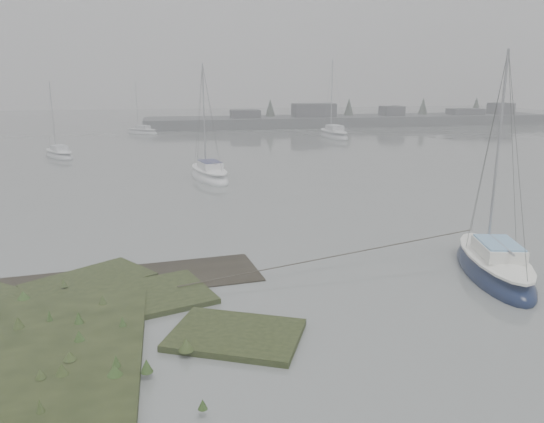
{
  "coord_description": "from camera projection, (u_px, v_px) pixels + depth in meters",
  "views": [
    {
      "loc": [
        -1.14,
        -13.74,
        6.99
      ],
      "look_at": [
        2.87,
        6.24,
        1.8
      ],
      "focal_mm": 35.0,
      "sensor_mm": 36.0,
      "label": 1
    }
  ],
  "objects": [
    {
      "name": "ground",
      "position": [
        181.0,
        165.0,
        43.5
      ],
      "size": [
        160.0,
        160.0,
        0.0
      ],
      "primitive_type": "plane",
      "color": "slate",
      "rests_on": "ground"
    },
    {
      "name": "far_shoreline",
      "position": [
        356.0,
        119.0,
        78.72
      ],
      "size": [
        60.0,
        8.0,
        4.15
      ],
      "color": "#4C4F51",
      "rests_on": "ground"
    },
    {
      "name": "sailboat_main",
      "position": [
        494.0,
        268.0,
        19.21
      ],
      "size": [
        3.46,
        6.37,
        8.56
      ],
      "rotation": [
        0.0,
        0.0,
        -0.26
      ],
      "color": "#0C1634",
      "rests_on": "ground"
    },
    {
      "name": "sailboat_white",
      "position": [
        209.0,
        175.0,
        37.24
      ],
      "size": [
        3.29,
        6.35,
        8.55
      ],
      "rotation": [
        0.0,
        0.0,
        0.22
      ],
      "color": "white",
      "rests_on": "ground"
    },
    {
      "name": "sailboat_far_a",
      "position": [
        59.0,
        155.0,
        47.29
      ],
      "size": [
        3.93,
        5.2,
        7.11
      ],
      "rotation": [
        0.0,
        0.0,
        0.52
      ],
      "color": "#A2A6AB",
      "rests_on": "ground"
    },
    {
      "name": "sailboat_far_b",
      "position": [
        334.0,
        135.0,
        62.57
      ],
      "size": [
        2.83,
        7.04,
        9.7
      ],
      "rotation": [
        0.0,
        0.0,
        0.09
      ],
      "color": "#A7AAB0",
      "rests_on": "ground"
    },
    {
      "name": "sailboat_far_c",
      "position": [
        142.0,
        132.0,
        67.07
      ],
      "size": [
        4.73,
        4.42,
        6.89
      ],
      "rotation": [
        0.0,
        0.0,
        0.85
      ],
      "color": "silver",
      "rests_on": "ground"
    }
  ]
}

